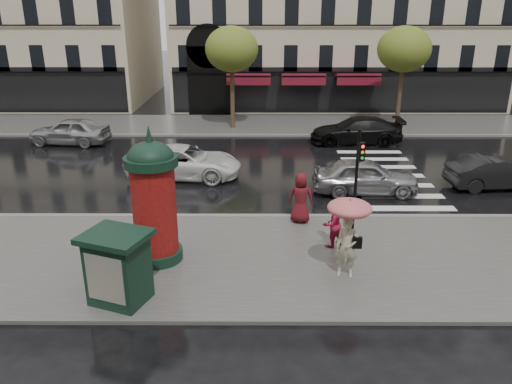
{
  "coord_description": "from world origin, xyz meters",
  "views": [
    {
      "loc": [
        -0.32,
        -14.93,
        7.82
      ],
      "look_at": [
        -0.38,
        1.5,
        1.65
      ],
      "focal_mm": 35.0,
      "sensor_mm": 36.0,
      "label": 1
    }
  ],
  "objects_px": {
    "woman_red": "(332,224)",
    "car_darkgrey": "(498,172)",
    "morris_column": "(154,198)",
    "car_far_silver": "(70,131)",
    "traffic_light": "(358,171)",
    "car_white": "(184,162)",
    "woman_umbrella": "(349,225)",
    "car_silver": "(365,176)",
    "newsstand": "(118,267)",
    "car_black": "(356,131)",
    "man_burgundy": "(301,198)"
  },
  "relations": [
    {
      "from": "car_silver",
      "to": "car_black",
      "type": "height_order",
      "value": "car_black"
    },
    {
      "from": "newsstand",
      "to": "car_black",
      "type": "bearing_deg",
      "value": 60.77
    },
    {
      "from": "woman_umbrella",
      "to": "car_white",
      "type": "relative_size",
      "value": 0.46
    },
    {
      "from": "car_far_silver",
      "to": "car_black",
      "type": "bearing_deg",
      "value": 97.43
    },
    {
      "from": "car_silver",
      "to": "car_darkgrey",
      "type": "height_order",
      "value": "car_silver"
    },
    {
      "from": "newsstand",
      "to": "car_black",
      "type": "height_order",
      "value": "newsstand"
    },
    {
      "from": "morris_column",
      "to": "newsstand",
      "type": "relative_size",
      "value": 2.11
    },
    {
      "from": "car_darkgrey",
      "to": "car_far_silver",
      "type": "height_order",
      "value": "car_far_silver"
    },
    {
      "from": "woman_red",
      "to": "car_far_silver",
      "type": "distance_m",
      "value": 19.36
    },
    {
      "from": "woman_umbrella",
      "to": "morris_column",
      "type": "bearing_deg",
      "value": 170.0
    },
    {
      "from": "car_white",
      "to": "car_far_silver",
      "type": "bearing_deg",
      "value": 57.21
    },
    {
      "from": "woman_red",
      "to": "car_silver",
      "type": "relative_size",
      "value": 0.36
    },
    {
      "from": "newsstand",
      "to": "man_burgundy",
      "type": "bearing_deg",
      "value": 45.02
    },
    {
      "from": "car_silver",
      "to": "car_black",
      "type": "distance_m",
      "value": 8.55
    },
    {
      "from": "woman_red",
      "to": "car_darkgrey",
      "type": "xyz_separation_m",
      "value": [
        8.35,
        6.13,
        -0.2
      ]
    },
    {
      "from": "traffic_light",
      "to": "car_far_silver",
      "type": "height_order",
      "value": "traffic_light"
    },
    {
      "from": "traffic_light",
      "to": "car_silver",
      "type": "xyz_separation_m",
      "value": [
        1.21,
        4.09,
        -1.6
      ]
    },
    {
      "from": "car_silver",
      "to": "traffic_light",
      "type": "bearing_deg",
      "value": 164.52
    },
    {
      "from": "woman_umbrella",
      "to": "car_silver",
      "type": "relative_size",
      "value": 0.55
    },
    {
      "from": "woman_umbrella",
      "to": "car_darkgrey",
      "type": "height_order",
      "value": "woman_umbrella"
    },
    {
      "from": "car_silver",
      "to": "car_darkgrey",
      "type": "distance_m",
      "value": 6.16
    },
    {
      "from": "woman_red",
      "to": "newsstand",
      "type": "relative_size",
      "value": 0.78
    },
    {
      "from": "woman_umbrella",
      "to": "car_far_silver",
      "type": "height_order",
      "value": "woman_umbrella"
    },
    {
      "from": "woman_umbrella",
      "to": "morris_column",
      "type": "xyz_separation_m",
      "value": [
        -5.89,
        1.04,
        0.45
      ]
    },
    {
      "from": "man_burgundy",
      "to": "car_black",
      "type": "distance_m",
      "value": 12.64
    },
    {
      "from": "woman_umbrella",
      "to": "car_silver",
      "type": "distance_m",
      "value": 7.77
    },
    {
      "from": "newsstand",
      "to": "car_silver",
      "type": "relative_size",
      "value": 0.46
    },
    {
      "from": "man_burgundy",
      "to": "car_white",
      "type": "distance_m",
      "value": 7.62
    },
    {
      "from": "car_black",
      "to": "car_far_silver",
      "type": "distance_m",
      "value": 17.1
    },
    {
      "from": "man_burgundy",
      "to": "traffic_light",
      "type": "xyz_separation_m",
      "value": [
        1.91,
        -0.67,
        1.29
      ]
    },
    {
      "from": "woman_red",
      "to": "morris_column",
      "type": "bearing_deg",
      "value": -25.94
    },
    {
      "from": "woman_umbrella",
      "to": "car_white",
      "type": "distance_m",
      "value": 11.48
    },
    {
      "from": "woman_red",
      "to": "man_burgundy",
      "type": "distance_m",
      "value": 2.22
    },
    {
      "from": "traffic_light",
      "to": "car_black",
      "type": "height_order",
      "value": "traffic_light"
    },
    {
      "from": "car_silver",
      "to": "car_black",
      "type": "xyz_separation_m",
      "value": [
        1.16,
        8.47,
        0.01
      ]
    },
    {
      "from": "car_silver",
      "to": "car_far_silver",
      "type": "height_order",
      "value": "car_far_silver"
    },
    {
      "from": "newsstand",
      "to": "car_black",
      "type": "distance_m",
      "value": 19.82
    },
    {
      "from": "morris_column",
      "to": "car_far_silver",
      "type": "bearing_deg",
      "value": 118.65
    },
    {
      "from": "traffic_light",
      "to": "car_white",
      "type": "distance_m",
      "value": 9.59
    },
    {
      "from": "car_far_silver",
      "to": "car_darkgrey",
      "type": "bearing_deg",
      "value": 77.72
    },
    {
      "from": "woman_umbrella",
      "to": "car_far_silver",
      "type": "xyz_separation_m",
      "value": [
        -13.87,
        15.65,
        -0.98
      ]
    },
    {
      "from": "traffic_light",
      "to": "newsstand",
      "type": "bearing_deg",
      "value": -147.07
    },
    {
      "from": "man_burgundy",
      "to": "car_darkgrey",
      "type": "relative_size",
      "value": 0.43
    },
    {
      "from": "car_white",
      "to": "car_far_silver",
      "type": "relative_size",
      "value": 1.17
    },
    {
      "from": "man_burgundy",
      "to": "car_black",
      "type": "relative_size",
      "value": 0.35
    },
    {
      "from": "morris_column",
      "to": "car_white",
      "type": "relative_size",
      "value": 0.8
    },
    {
      "from": "car_silver",
      "to": "car_far_silver",
      "type": "relative_size",
      "value": 0.97
    },
    {
      "from": "woman_red",
      "to": "traffic_light",
      "type": "xyz_separation_m",
      "value": [
        1.01,
        1.35,
        1.44
      ]
    },
    {
      "from": "woman_red",
      "to": "car_darkgrey",
      "type": "height_order",
      "value": "woman_red"
    },
    {
      "from": "morris_column",
      "to": "car_silver",
      "type": "relative_size",
      "value": 0.96
    }
  ]
}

